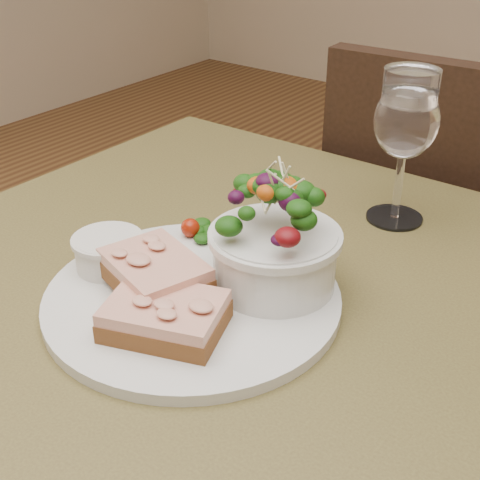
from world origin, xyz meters
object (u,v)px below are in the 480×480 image
Objects in this scene: chair_far at (447,351)px; wine_glass at (406,125)px; ramekin at (108,251)px; sandwich_front at (165,316)px; sandwich_back at (155,272)px; cafe_table at (231,371)px; dinner_plate at (193,298)px; salad_bowl at (275,234)px.

chair_far is 5.14× the size of wine_glass.
sandwich_front is at bearing -20.47° from ramekin.
sandwich_back is at bearing -110.10° from wine_glass.
wine_glass is (0.01, -0.38, 0.58)m from chair_far.
sandwich_front is at bearing -91.76° from cafe_table.
cafe_table is 4.57× the size of wine_glass.
chair_far is 7.26× the size of sandwich_back.
salad_bowl is (0.06, 0.06, 0.07)m from dinner_plate.
sandwich_back is at bearing -135.17° from cafe_table.
cafe_table is at bearing -103.19° from wine_glass.
cafe_table is at bearing 82.20° from chair_far.
sandwich_front is 0.72× the size of wine_glass.
cafe_table is 0.11m from dinner_plate.
sandwich_front is at bearing -106.62° from salad_bowl.
chair_far is 0.80m from salad_bowl.
sandwich_back reaches higher than dinner_plate.
salad_bowl is (0.03, 0.03, 0.17)m from cafe_table.
cafe_table is at bearing 20.92° from ramekin.
sandwich_front is (0.02, -0.06, 0.02)m from dinner_plate.
cafe_table is at bearing 68.68° from sandwich_front.
ramekin is at bearing -121.30° from wine_glass.
cafe_table is 2.68× the size of dinner_plate.
ramekin is (-0.13, -0.05, 0.13)m from cafe_table.
ramekin is at bearing -159.08° from cafe_table.
cafe_table is at bearing 56.75° from dinner_plate.
sandwich_back is at bearing 78.16° from chair_far.
sandwich_front reaches higher than cafe_table.
sandwich_back is 0.71× the size of wine_glass.
chair_far is 0.82m from dinner_plate.
ramekin is at bearing -154.08° from salad_bowl.
sandwich_back is 0.07m from ramekin.
sandwich_front is at bearing 82.57° from chair_far.
cafe_table is 0.89× the size of chair_far.
cafe_table is 0.73m from chair_far.
ramekin is 0.40× the size of wine_glass.
salad_bowl reaches higher than cafe_table.
salad_bowl is at bearing 41.01° from cafe_table.
chair_far is at bearing 88.34° from salad_bowl.
sandwich_front is 0.14m from salad_bowl.
chair_far is (0.05, 0.63, -0.36)m from cafe_table.
sandwich_front is 0.99× the size of salad_bowl.
sandwich_front is 1.02× the size of sandwich_back.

